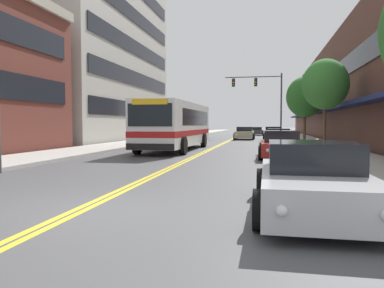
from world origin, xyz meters
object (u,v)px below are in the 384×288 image
(car_champagne_parked_left_mid, at_px, (182,135))
(car_slate_blue_parked_right_end, at_px, (273,134))
(car_silver_parked_right_foreground, at_px, (312,180))
(traffic_signal_mast, at_px, (263,92))
(city_bus, at_px, (176,124))
(car_dark_grey_moving_lead, at_px, (257,131))
(car_black_parked_right_far, at_px, (278,139))
(street_tree_right_far, at_px, (305,97))
(fire_hydrant, at_px, (317,147))
(street_tree_right_mid, at_px, (325,84))
(car_beige_moving_second, at_px, (244,133))
(car_red_parked_right_mid, at_px, (281,145))
(street_lamp_left_near, at_px, (4,24))

(car_champagne_parked_left_mid, height_order, car_slate_blue_parked_right_end, car_slate_blue_parked_right_end)
(car_champagne_parked_left_mid, relative_size, car_silver_parked_right_foreground, 0.98)
(traffic_signal_mast, bearing_deg, city_bus, -104.72)
(car_dark_grey_moving_lead, bearing_deg, car_black_parked_right_far, -85.61)
(street_tree_right_far, relative_size, fire_hydrant, 7.03)
(car_champagne_parked_left_mid, height_order, car_dark_grey_moving_lead, car_champagne_parked_left_mid)
(street_tree_right_mid, bearing_deg, car_silver_parked_right_foreground, -99.05)
(car_slate_blue_parked_right_end, xyz_separation_m, car_beige_moving_second, (-2.95, 2.00, -0.01))
(car_champagne_parked_left_mid, xyz_separation_m, street_tree_right_mid, (11.54, -10.60, 3.52))
(car_silver_parked_right_foreground, xyz_separation_m, car_black_parked_right_far, (0.02, 19.47, 0.00))
(car_red_parked_right_mid, relative_size, car_slate_blue_parked_right_end, 1.13)
(car_beige_moving_second, bearing_deg, street_lamp_left_near, -102.26)
(city_bus, height_order, car_slate_blue_parked_right_end, city_bus)
(city_bus, xyz_separation_m, car_champagne_parked_left_mid, (-2.34, 11.80, -1.08))
(car_silver_parked_right_foreground, distance_m, car_beige_moving_second, 32.83)
(car_red_parked_right_mid, relative_size, traffic_signal_mast, 0.67)
(city_bus, distance_m, street_tree_right_mid, 9.60)
(city_bus, bearing_deg, traffic_signal_mast, 75.28)
(car_beige_moving_second, xyz_separation_m, street_tree_right_mid, (5.80, -15.52, 3.47))
(city_bus, distance_m, car_beige_moving_second, 17.10)
(street_tree_right_mid, height_order, fire_hydrant, street_tree_right_mid)
(car_dark_grey_moving_lead, height_order, street_tree_right_mid, street_tree_right_mid)
(car_silver_parked_right_foreground, relative_size, street_lamp_left_near, 0.55)
(car_silver_parked_right_foreground, distance_m, car_red_parked_right_mid, 11.63)
(street_lamp_left_near, bearing_deg, city_bus, 76.72)
(traffic_signal_mast, relative_size, street_tree_right_far, 1.27)
(car_beige_moving_second, xyz_separation_m, street_tree_right_far, (5.63, -5.02, 3.43))
(car_champagne_parked_left_mid, height_order, traffic_signal_mast, traffic_signal_mast)
(car_silver_parked_right_foreground, xyz_separation_m, traffic_signal_mast, (-1.24, 35.87, 4.58))
(car_red_parked_right_mid, relative_size, street_tree_right_far, 0.85)
(street_tree_right_mid, bearing_deg, fire_hydrant, -101.70)
(car_beige_moving_second, distance_m, street_lamp_left_near, 29.91)
(city_bus, xyz_separation_m, car_black_parked_right_far, (6.49, 3.51, -1.05))
(car_silver_parked_right_foreground, bearing_deg, car_black_parked_right_far, 89.95)
(city_bus, bearing_deg, car_dark_grey_moving_lead, 82.24)
(traffic_signal_mast, bearing_deg, car_silver_parked_right_foreground, -88.02)
(city_bus, bearing_deg, fire_hydrant, -29.12)
(car_champagne_parked_left_mid, xyz_separation_m, car_dark_grey_moving_lead, (6.66, 19.90, -0.02))
(car_champagne_parked_left_mid, distance_m, car_beige_moving_second, 7.56)
(street_tree_right_mid, bearing_deg, car_dark_grey_moving_lead, 99.10)
(car_slate_blue_parked_right_end, height_order, street_lamp_left_near, street_lamp_left_near)
(car_silver_parked_right_foreground, distance_m, street_tree_right_far, 28.00)
(car_red_parked_right_mid, bearing_deg, street_tree_right_mid, 62.80)
(car_dark_grey_moving_lead, bearing_deg, fire_hydrant, -84.14)
(city_bus, xyz_separation_m, car_beige_moving_second, (3.40, 16.73, -1.03))
(car_beige_moving_second, xyz_separation_m, traffic_signal_mast, (1.82, 3.18, 4.56))
(car_champagne_parked_left_mid, distance_m, traffic_signal_mast, 12.01)
(car_slate_blue_parked_right_end, bearing_deg, street_lamp_left_near, -108.93)
(car_red_parked_right_mid, relative_size, street_tree_right_mid, 0.89)
(street_lamp_left_near, height_order, street_tree_right_mid, street_lamp_left_near)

